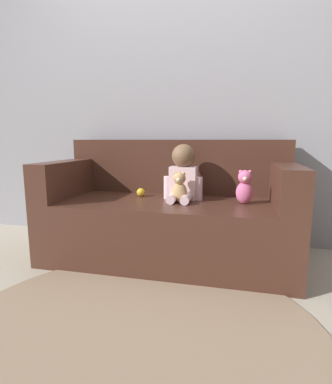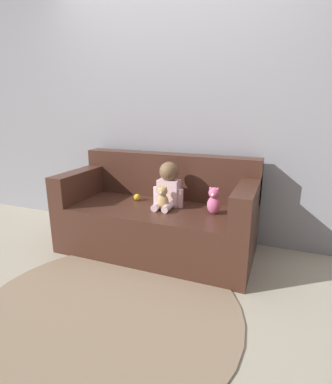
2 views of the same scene
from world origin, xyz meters
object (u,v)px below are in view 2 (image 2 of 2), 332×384
Objects in this scene: couch at (159,216)px; plush_toy_side at (214,201)px; person_baby at (168,186)px; teddy_bear_brown at (163,199)px; toy_ball at (137,197)px.

couch is 7.58× the size of plush_toy_side.
person_baby is 0.15m from teddy_bear_brown.
toy_ball is at bearing 175.06° from couch.
couch is 0.27m from teddy_bear_brown.
teddy_bear_brown is (-0.00, -0.13, -0.08)m from person_baby.
teddy_bear_brown is (0.10, -0.14, 0.22)m from couch.
plush_toy_side reaches higher than teddy_bear_brown.
plush_toy_side is (0.43, 0.06, 0.01)m from teddy_bear_brown.
toy_ball is (-0.23, 0.02, 0.15)m from couch.
toy_ball is at bearing 172.92° from plush_toy_side.
person_baby reaches higher than toy_ball.
teddy_bear_brown is at bearing -25.57° from toy_ball.
couch reaches higher than teddy_bear_brown.
couch is at bearing 125.67° from teddy_bear_brown.
teddy_bear_brown is at bearing -90.27° from person_baby.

